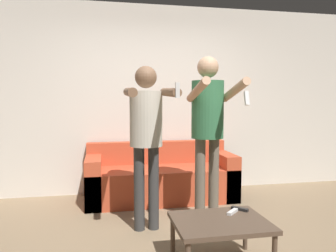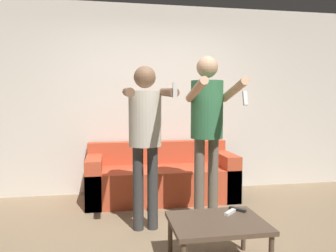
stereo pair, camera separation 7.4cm
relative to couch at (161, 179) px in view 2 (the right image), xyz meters
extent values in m
plane|color=#937A5B|center=(-0.05, -1.45, -0.27)|extent=(14.00, 14.00, 0.00)
cube|color=silver|center=(-0.05, 0.44, 1.08)|extent=(6.40, 0.06, 2.70)
cube|color=#C64C2D|center=(0.00, -0.03, -0.06)|extent=(1.97, 0.79, 0.44)
cube|color=#C64C2D|center=(0.00, 0.29, 0.32)|extent=(1.97, 0.16, 0.31)
cube|color=#C64C2D|center=(-0.89, -0.03, 0.03)|extent=(0.20, 0.79, 0.61)
cube|color=#C64C2D|center=(0.89, -0.03, 0.03)|extent=(0.20, 0.79, 0.61)
cylinder|color=#383838|center=(-0.40, -1.02, 0.16)|extent=(0.11, 0.11, 0.87)
cylinder|color=#383838|center=(-0.25, -1.02, 0.16)|extent=(0.11, 0.11, 0.87)
cylinder|color=beige|center=(-0.33, -1.02, 0.88)|extent=(0.33, 0.33, 0.56)
sphere|color=brown|center=(-0.33, -1.02, 1.30)|extent=(0.22, 0.22, 0.22)
cylinder|color=brown|center=(-0.51, -1.33, 1.14)|extent=(0.08, 0.62, 0.10)
cylinder|color=brown|center=(-0.14, -1.33, 1.14)|extent=(0.08, 0.62, 0.10)
cube|color=white|center=(-0.14, -1.64, 1.15)|extent=(0.04, 0.03, 0.13)
cylinder|color=#6B6051|center=(0.25, -1.02, 0.20)|extent=(0.11, 0.11, 0.94)
cylinder|color=#6B6051|center=(0.40, -1.02, 0.20)|extent=(0.11, 0.11, 0.94)
cylinder|color=#337047|center=(0.33, -1.02, 0.97)|extent=(0.34, 0.34, 0.60)
sphere|color=tan|center=(0.33, -1.02, 1.41)|extent=(0.22, 0.22, 0.22)
cylinder|color=tan|center=(0.14, -1.29, 1.16)|extent=(0.08, 0.56, 0.23)
cylinder|color=tan|center=(0.51, -1.29, 1.16)|extent=(0.08, 0.56, 0.23)
cube|color=white|center=(0.51, -1.57, 1.08)|extent=(0.04, 0.06, 0.13)
cube|color=brown|center=(0.15, -1.90, 0.09)|extent=(0.75, 0.59, 0.04)
cylinder|color=brown|center=(-0.18, -1.65, -0.10)|extent=(0.04, 0.04, 0.35)
cylinder|color=brown|center=(0.49, -1.65, -0.10)|extent=(0.04, 0.04, 0.35)
cube|color=white|center=(0.31, -1.77, 0.12)|extent=(0.13, 0.13, 0.02)
cube|color=black|center=(0.40, -1.71, 0.12)|extent=(0.13, 0.14, 0.02)
camera|label=1|loc=(-0.75, -4.31, 1.07)|focal=35.00mm
camera|label=2|loc=(-0.68, -4.32, 1.07)|focal=35.00mm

